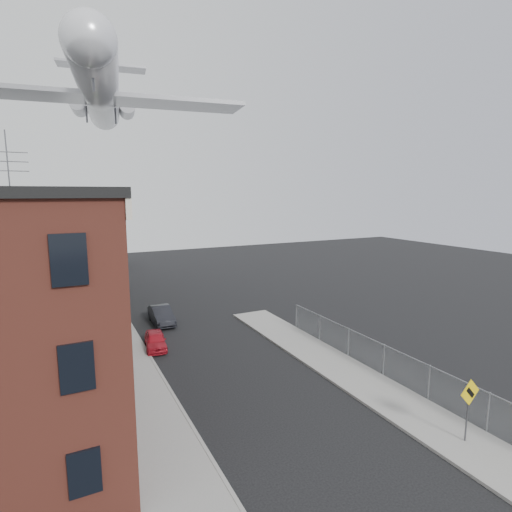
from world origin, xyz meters
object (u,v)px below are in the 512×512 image
(street_tree, at_px, (101,267))
(car_near, at_px, (155,340))
(car_mid, at_px, (161,315))
(car_far, at_px, (112,280))
(utility_pole, at_px, (110,274))
(airplane, at_px, (100,91))
(warning_sign, at_px, (469,401))

(street_tree, distance_m, car_near, 13.49)
(car_mid, distance_m, car_far, 15.32)
(utility_pole, height_order, car_mid, utility_pole)
(car_near, bearing_deg, car_far, 98.51)
(airplane, bearing_deg, utility_pole, -96.26)
(car_far, bearing_deg, airplane, -103.01)
(utility_pole, xyz_separation_m, car_mid, (3.80, 1.80, -3.99))
(warning_sign, distance_m, car_mid, 22.13)
(street_tree, xyz_separation_m, airplane, (0.35, -3.75, 14.54))
(car_far, height_order, airplane, airplane)
(utility_pole, height_order, car_near, utility_pole)
(car_near, xyz_separation_m, airplane, (-1.53, 9.29, 17.43))
(warning_sign, distance_m, street_tree, 30.96)
(warning_sign, relative_size, airplane, 0.11)
(car_near, bearing_deg, warning_sign, -52.60)
(street_tree, relative_size, car_far, 1.12)
(airplane, bearing_deg, street_tree, 95.33)
(utility_pole, bearing_deg, warning_sign, -59.52)
(car_mid, relative_size, airplane, 0.17)
(car_mid, relative_size, car_far, 0.89)
(street_tree, bearing_deg, car_mid, -66.86)
(warning_sign, xyz_separation_m, street_tree, (-10.87, 28.95, 1.57))
(warning_sign, bearing_deg, airplane, 112.66)
(street_tree, distance_m, car_far, 7.80)
(warning_sign, height_order, car_far, warning_sign)
(car_near, relative_size, airplane, 0.13)
(street_tree, relative_size, airplane, 0.21)
(utility_pole, relative_size, street_tree, 1.73)
(street_tree, xyz_separation_m, car_mid, (3.47, -8.13, -2.77))
(utility_pole, height_order, airplane, airplane)
(utility_pole, bearing_deg, street_tree, 88.11)
(utility_pole, xyz_separation_m, car_far, (2.00, 17.01, -4.00))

